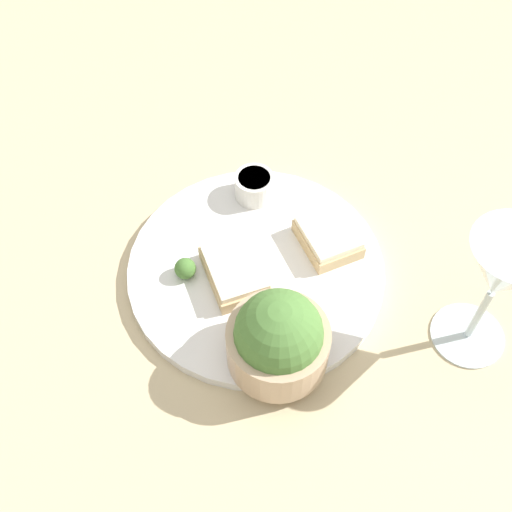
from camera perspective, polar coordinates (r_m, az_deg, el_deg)
ground_plane at (r=0.74m, az=-0.00°, el=-1.50°), size 4.00×4.00×0.00m
dinner_plate at (r=0.74m, az=-0.00°, el=-1.20°), size 0.29×0.29×0.01m
salad_bowl at (r=0.64m, az=1.99°, el=-7.35°), size 0.10×0.10×0.09m
sauce_ramekin at (r=0.78m, az=-0.16°, el=6.31°), size 0.05×0.05×0.03m
cheese_toast_near at (r=0.71m, az=-1.91°, el=-1.36°), size 0.10×0.10×0.03m
cheese_toast_far at (r=0.74m, az=6.43°, el=1.69°), size 0.09×0.09×0.03m
wine_glass at (r=0.64m, az=20.99°, el=-1.60°), size 0.08×0.08×0.17m
garnish at (r=0.72m, az=-6.31°, el=-1.11°), size 0.02×0.02×0.02m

